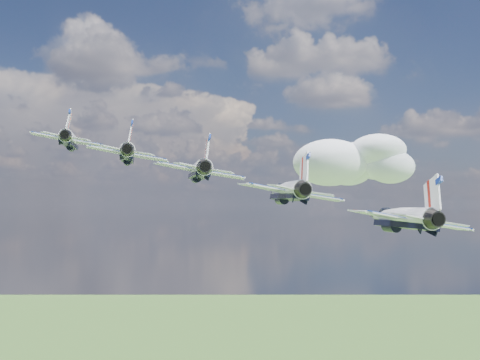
{
  "coord_description": "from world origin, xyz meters",
  "views": [
    {
      "loc": [
        2.26,
        -78.04,
        149.81
      ],
      "look_at": [
        3.48,
        -12.53,
        152.52
      ],
      "focal_mm": 45.0,
      "sensor_mm": 36.0,
      "label": 1
    }
  ],
  "objects_px": {
    "jet_1": "(128,154)",
    "jet_4": "(400,217)",
    "jet_2": "(199,170)",
    "jet_0": "(71,140)",
    "jet_3": "(287,191)"
  },
  "relations": [
    {
      "from": "jet_1",
      "to": "jet_4",
      "type": "height_order",
      "value": "jet_1"
    },
    {
      "from": "jet_2",
      "to": "jet_1",
      "type": "bearing_deg",
      "value": 131.89
    },
    {
      "from": "jet_1",
      "to": "jet_2",
      "type": "height_order",
      "value": "jet_1"
    },
    {
      "from": "jet_0",
      "to": "jet_4",
      "type": "distance_m",
      "value": 50.0
    },
    {
      "from": "jet_2",
      "to": "jet_4",
      "type": "distance_m",
      "value": 25.0
    },
    {
      "from": "jet_2",
      "to": "jet_0",
      "type": "bearing_deg",
      "value": 131.89
    },
    {
      "from": "jet_1",
      "to": "jet_2",
      "type": "bearing_deg",
      "value": -48.11
    },
    {
      "from": "jet_1",
      "to": "jet_3",
      "type": "xyz_separation_m",
      "value": [
        18.87,
        -15.58,
        -5.12
      ]
    },
    {
      "from": "jet_3",
      "to": "jet_2",
      "type": "bearing_deg",
      "value": 131.89
    },
    {
      "from": "jet_0",
      "to": "jet_3",
      "type": "height_order",
      "value": "jet_0"
    },
    {
      "from": "jet_0",
      "to": "jet_4",
      "type": "xyz_separation_m",
      "value": [
        37.74,
        -31.16,
        -10.24
      ]
    },
    {
      "from": "jet_1",
      "to": "jet_2",
      "type": "distance_m",
      "value": 12.5
    },
    {
      "from": "jet_4",
      "to": "jet_1",
      "type": "bearing_deg",
      "value": 131.89
    },
    {
      "from": "jet_1",
      "to": "jet_3",
      "type": "relative_size",
      "value": 1.0
    },
    {
      "from": "jet_2",
      "to": "jet_4",
      "type": "height_order",
      "value": "jet_2"
    }
  ]
}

